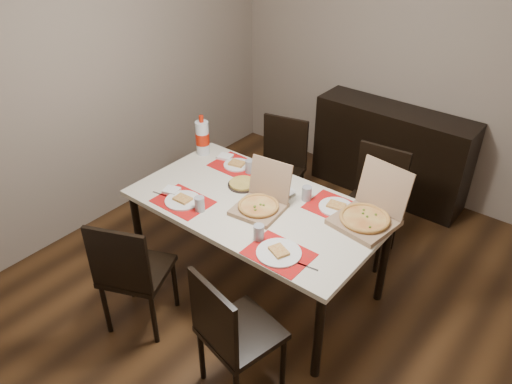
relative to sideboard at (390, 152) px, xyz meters
The scene contains 18 objects.
ground 1.84m from the sideboard, 90.00° to the right, with size 3.80×4.00×0.02m, color #442A15.
room_walls 1.86m from the sideboard, 90.00° to the right, with size 3.84×4.02×2.62m.
sideboard is the anchor object (origin of this frame).
dining_table 1.88m from the sideboard, 96.02° to the right, with size 1.80×1.00×0.75m.
chair_near_left 2.78m from the sideboard, 101.76° to the right, with size 0.55×0.55×0.93m.
chair_near_right 2.71m from the sideboard, 83.74° to the right, with size 0.50×0.50×0.93m.
chair_far_left 1.15m from the sideboard, 123.62° to the right, with size 0.51×0.51×0.93m.
chair_far_right 0.96m from the sideboard, 72.59° to the right, with size 0.46×0.46×0.93m.
setting_near_left 2.26m from the sideboard, 105.50° to the right, with size 0.48×0.30×0.11m.
setting_near_right 2.22m from the sideboard, 84.32° to the right, with size 0.50×0.30×0.11m.
setting_far_left 1.68m from the sideboard, 112.53° to the right, with size 0.43×0.30×0.11m.
setting_far_right 1.60m from the sideboard, 81.90° to the right, with size 0.50×0.30×0.11m.
napkin_loose 1.99m from the sideboard, 91.91° to the right, with size 0.12×0.11×0.02m, color white.
pizza_box_center 1.92m from the sideboard, 93.89° to the right, with size 0.36×0.39×0.32m.
pizza_box_right 1.68m from the sideboard, 71.11° to the right, with size 0.43×0.47×0.38m.
faina_plate 1.80m from the sideboard, 103.86° to the right, with size 0.23×0.23×0.03m.
dip_bowl 1.66m from the sideboard, 93.54° to the right, with size 0.14×0.14×0.03m, color white.
soda_bottle 1.89m from the sideboard, 123.51° to the right, with size 0.11×0.11×0.34m.
Camera 1 is at (1.65, -2.38, 2.76)m, focal length 35.00 mm.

